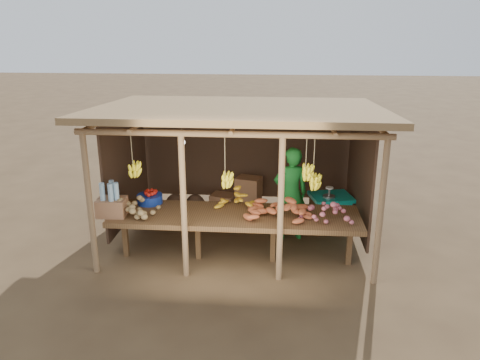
{
  "coord_description": "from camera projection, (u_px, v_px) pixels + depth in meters",
  "views": [
    {
      "loc": [
        0.61,
        -7.72,
        3.59
      ],
      "look_at": [
        0.0,
        0.0,
        1.05
      ],
      "focal_mm": 35.0,
      "sensor_mm": 36.0,
      "label": 1
    }
  ],
  "objects": [
    {
      "name": "bottle_box",
      "position": [
        112.0,
        203.0,
        7.21
      ],
      "size": [
        0.45,
        0.36,
        0.55
      ],
      "color": "#946342",
      "rests_on": "counter"
    },
    {
      "name": "tarp_crate",
      "position": [
        330.0,
        211.0,
        8.63
      ],
      "size": [
        0.85,
        0.77,
        0.86
      ],
      "color": "brown",
      "rests_on": "ground"
    },
    {
      "name": "carton_stack",
      "position": [
        240.0,
        198.0,
        9.37
      ],
      "size": [
        1.05,
        0.47,
        0.75
      ],
      "color": "#946342",
      "rests_on": "ground"
    },
    {
      "name": "tomato_basin",
      "position": [
        150.0,
        198.0,
        7.76
      ],
      "size": [
        0.42,
        0.42,
        0.22
      ],
      "rotation": [
        0.0,
        0.0,
        -0.06
      ],
      "color": "navy",
      "rests_on": "counter"
    },
    {
      "name": "stall_structure",
      "position": [
        238.0,
        132.0,
        7.82
      ],
      "size": [
        4.7,
        3.5,
        2.43
      ],
      "color": "#916E4B",
      "rests_on": "ground"
    },
    {
      "name": "potato_heap",
      "position": [
        126.0,
        203.0,
        7.27
      ],
      "size": [
        1.03,
        0.82,
        0.36
      ],
      "primitive_type": null,
      "rotation": [
        0.0,
        0.0,
        0.35
      ],
      "color": "olive",
      "rests_on": "counter"
    },
    {
      "name": "counter",
      "position": [
        235.0,
        218.0,
        7.35
      ],
      "size": [
        3.9,
        1.05,
        0.8
      ],
      "color": "brown",
      "rests_on": "ground"
    },
    {
      "name": "banana_pile",
      "position": [
        236.0,
        196.0,
        7.61
      ],
      "size": [
        0.56,
        0.35,
        0.35
      ],
      "primitive_type": null,
      "rotation": [
        0.0,
        0.0,
        0.04
      ],
      "color": "yellow",
      "rests_on": "counter"
    },
    {
      "name": "burlap_sacks",
      "position": [
        185.0,
        206.0,
        9.16
      ],
      "size": [
        0.82,
        0.43,
        0.58
      ],
      "color": "#442E1F",
      "rests_on": "ground"
    },
    {
      "name": "sweet_potato_heap",
      "position": [
        281.0,
        206.0,
        7.16
      ],
      "size": [
        1.16,
        0.85,
        0.36
      ],
      "primitive_type": null,
      "rotation": [
        0.0,
        0.0,
        -0.23
      ],
      "color": "#BF5931",
      "rests_on": "counter"
    },
    {
      "name": "ground",
      "position": [
        240.0,
        235.0,
        8.48
      ],
      "size": [
        60.0,
        60.0,
        0.0
      ],
      "primitive_type": "plane",
      "color": "brown",
      "rests_on": "ground"
    },
    {
      "name": "vendor",
      "position": [
        291.0,
        194.0,
        8.11
      ],
      "size": [
        0.69,
        0.54,
        1.67
      ],
      "primitive_type": "imported",
      "rotation": [
        0.0,
        0.0,
        3.4
      ],
      "color": "#1B7A29",
      "rests_on": "ground"
    },
    {
      "name": "onion_heap",
      "position": [
        328.0,
        209.0,
        7.04
      ],
      "size": [
        0.98,
        0.79,
        0.36
      ],
      "primitive_type": null,
      "rotation": [
        0.0,
        0.0,
        0.39
      ],
      "color": "#BB5B68",
      "rests_on": "counter"
    }
  ]
}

